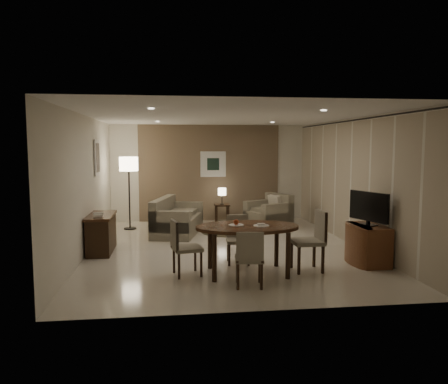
{
  "coord_description": "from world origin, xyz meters",
  "views": [
    {
      "loc": [
        -1.13,
        -8.8,
        2.1
      ],
      "look_at": [
        0.0,
        0.2,
        1.15
      ],
      "focal_mm": 35.0,
      "sensor_mm": 36.0,
      "label": 1
    }
  ],
  "objects": [
    {
      "name": "chair_far",
      "position": [
        0.08,
        -1.19,
        0.43
      ],
      "size": [
        0.44,
        0.44,
        0.86
      ],
      "primitive_type": null,
      "rotation": [
        0.0,
        0.0,
        -0.08
      ],
      "color": "gray",
      "rests_on": "floor"
    },
    {
      "name": "art_left_canvas",
      "position": [
        -2.71,
        1.2,
        1.85
      ],
      "size": [
        0.01,
        0.46,
        0.64
      ],
      "primitive_type": "cube",
      "color": "gray",
      "rests_on": "wall_left"
    },
    {
      "name": "plate_b",
      "position": [
        0.35,
        -1.89,
        0.81
      ],
      "size": [
        0.26,
        0.26,
        0.02
      ],
      "primitive_type": "cylinder",
      "color": "white",
      "rests_on": "dining_table"
    },
    {
      "name": "curtain_rod",
      "position": [
        2.68,
        0.0,
        2.64
      ],
      "size": [
        0.03,
        6.8,
        0.03
      ],
      "primitive_type": "cylinder",
      "rotation": [
        1.57,
        0.0,
        0.0
      ],
      "color": "black",
      "rests_on": "wall_right"
    },
    {
      "name": "floor_lamp",
      "position": [
        -2.14,
        2.38,
        0.92
      ],
      "size": [
        0.46,
        0.46,
        1.84
      ],
      "primitive_type": null,
      "color": "#FFE5B7",
      "rests_on": "floor"
    },
    {
      "name": "chair_left",
      "position": [
        -0.86,
        -1.8,
        0.46
      ],
      "size": [
        0.52,
        0.52,
        0.91
      ],
      "primitive_type": null,
      "rotation": [
        0.0,
        0.0,
        1.78
      ],
      "color": "gray",
      "rests_on": "floor"
    },
    {
      "name": "art_left_frame",
      "position": [
        -2.72,
        1.2,
        1.85
      ],
      "size": [
        0.03,
        0.6,
        0.8
      ],
      "primitive_type": "cube",
      "color": "silver",
      "rests_on": "wall_left"
    },
    {
      "name": "armchair",
      "position": [
        1.4,
        2.14,
        0.43
      ],
      "size": [
        1.24,
        1.27,
        0.86
      ],
      "primitive_type": null,
      "rotation": [
        0.0,
        0.0,
        -1.14
      ],
      "color": "gray",
      "rests_on": "floor"
    },
    {
      "name": "telephone",
      "position": [
        -2.49,
        -0.3,
        0.8
      ],
      "size": [
        0.2,
        0.14,
        0.09
      ],
      "primitive_type": null,
      "color": "white",
      "rests_on": "console_desk"
    },
    {
      "name": "fruit_apple",
      "position": [
        -0.05,
        -1.79,
        0.86
      ],
      "size": [
        0.09,
        0.09,
        0.09
      ],
      "primitive_type": "sphere",
      "color": "#983111",
      "rests_on": "plate_a"
    },
    {
      "name": "round_rug",
      "position": [
        0.3,
        1.7,
        0.01
      ],
      "size": [
        1.34,
        1.34,
        0.01
      ],
      "primitive_type": "cylinder",
      "color": "#463F27",
      "rests_on": "floor"
    },
    {
      "name": "room_shell",
      "position": [
        0.0,
        0.4,
        1.35
      ],
      "size": [
        5.5,
        7.0,
        2.7
      ],
      "color": "beige",
      "rests_on": "ground"
    },
    {
      "name": "side_table",
      "position": [
        0.3,
        3.0,
        0.26
      ],
      "size": [
        0.4,
        0.4,
        0.51
      ],
      "primitive_type": null,
      "color": "black",
      "rests_on": "floor"
    },
    {
      "name": "sofa",
      "position": [
        -0.94,
        1.64,
        0.43
      ],
      "size": [
        2.0,
        1.34,
        0.86
      ],
      "primitive_type": null,
      "rotation": [
        0.0,
        0.0,
        1.32
      ],
      "color": "gray",
      "rests_on": "floor"
    },
    {
      "name": "downlight_fl",
      "position": [
        -1.4,
        1.8,
        2.69
      ],
      "size": [
        0.1,
        0.1,
        0.01
      ],
      "primitive_type": "cylinder",
      "color": "white",
      "rests_on": "ceiling"
    },
    {
      "name": "chair_right",
      "position": [
        1.16,
        -1.79,
        0.51
      ],
      "size": [
        0.51,
        0.51,
        1.02
      ],
      "primitive_type": null,
      "rotation": [
        0.0,
        0.0,
        -1.55
      ],
      "color": "gray",
      "rests_on": "floor"
    },
    {
      "name": "chair_near",
      "position": [
        0.04,
        -2.49,
        0.43
      ],
      "size": [
        0.47,
        0.47,
        0.87
      ],
      "primitive_type": null,
      "rotation": [
        0.0,
        0.0,
        3.02
      ],
      "color": "gray",
      "rests_on": "floor"
    },
    {
      "name": "dining_table",
      "position": [
        0.13,
        -1.84,
        0.4
      ],
      "size": [
        1.71,
        1.07,
        0.8
      ],
      "primitive_type": null,
      "color": "#4B2918",
      "rests_on": "floor"
    },
    {
      "name": "console_desk",
      "position": [
        -2.49,
        0.0,
        0.38
      ],
      "size": [
        0.48,
        1.2,
        0.75
      ],
      "primitive_type": null,
      "color": "#4B2918",
      "rests_on": "floor"
    },
    {
      "name": "art_back_frame",
      "position": [
        0.1,
        3.46,
        1.6
      ],
      "size": [
        0.72,
        0.03,
        0.72
      ],
      "primitive_type": "cube",
      "color": "silver",
      "rests_on": "wall_back"
    },
    {
      "name": "downlight_nl",
      "position": [
        -1.4,
        -1.8,
        2.69
      ],
      "size": [
        0.1,
        0.1,
        0.01
      ],
      "primitive_type": "cylinder",
      "color": "white",
      "rests_on": "ceiling"
    },
    {
      "name": "taupe_accent",
      "position": [
        0.0,
        3.48,
        1.35
      ],
      "size": [
        3.96,
        0.03,
        2.7
      ],
      "primitive_type": "cube",
      "color": "brown",
      "rests_on": "wall_back"
    },
    {
      "name": "table_lamp",
      "position": [
        0.3,
        3.0,
        0.76
      ],
      "size": [
        0.22,
        0.22,
        0.5
      ],
      "primitive_type": null,
      "color": "#FFEAC1",
      "rests_on": "side_table"
    },
    {
      "name": "plate_a",
      "position": [
        -0.05,
        -1.79,
        0.81
      ],
      "size": [
        0.26,
        0.26,
        0.02
      ],
      "primitive_type": "cylinder",
      "color": "white",
      "rests_on": "dining_table"
    },
    {
      "name": "art_back_canvas",
      "position": [
        0.1,
        3.44,
        1.6
      ],
      "size": [
        0.34,
        0.01,
        0.34
      ],
      "primitive_type": "cube",
      "color": "black",
      "rests_on": "wall_back"
    },
    {
      "name": "tv_cabinet",
      "position": [
        2.4,
        -1.5,
        0.35
      ],
      "size": [
        0.48,
        0.9,
        0.7
      ],
      "primitive_type": null,
      "color": "brown",
      "rests_on": "floor"
    },
    {
      "name": "napkin",
      "position": [
        0.35,
        -1.89,
        0.83
      ],
      "size": [
        0.12,
        0.08,
        0.03
      ],
      "primitive_type": "cube",
      "color": "white",
      "rests_on": "plate_b"
    },
    {
      "name": "flat_tv",
      "position": [
        2.38,
        -1.5,
        1.02
      ],
      "size": [
        0.36,
        0.85,
        0.6
      ],
      "primitive_type": null,
      "rotation": [
        0.0,
        0.0,
        0.35
      ],
      "color": "black",
      "rests_on": "tv_cabinet"
    },
    {
      "name": "downlight_fr",
      "position": [
        1.4,
        1.8,
        2.69
      ],
      "size": [
        0.1,
        0.1,
        0.01
      ],
      "primitive_type": "cylinder",
      "color": "white",
      "rests_on": "ceiling"
    },
    {
      "name": "curtain_wall",
      "position": [
        2.68,
        0.0,
        1.32
      ],
      "size": [
        0.08,
        6.7,
        2.58
      ],
      "primitive_type": null,
      "color": "#BBAF92",
      "rests_on": "wall_right"
    },
    {
      "name": "downlight_nr",
      "position": [
        1.4,
        -1.8,
        2.69
      ],
      "size": [
        0.1,
        0.1,
        0.01
      ],
      "primitive_type": "cylinder",
      "color": "white",
      "rests_on": "ceiling"
    }
  ]
}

